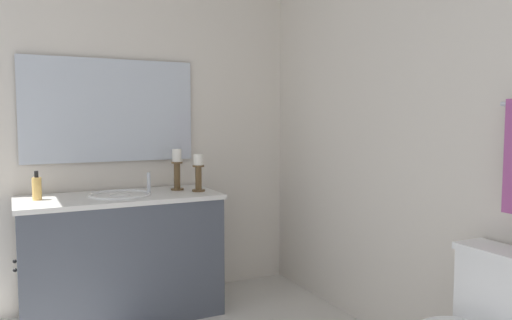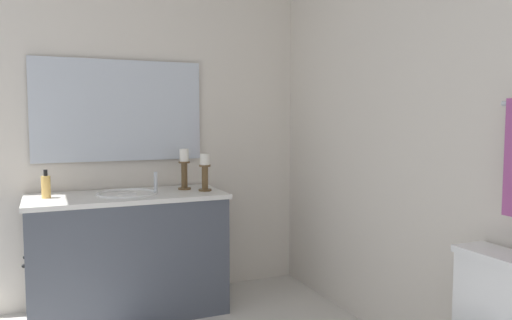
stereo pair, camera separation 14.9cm
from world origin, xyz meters
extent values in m
cube|color=silver|center=(0.00, 1.21, 1.23)|extent=(2.83, 0.04, 2.45)
cube|color=silver|center=(-1.42, 0.00, 1.23)|extent=(0.04, 2.41, 2.45)
cube|color=#474C56|center=(-1.09, -0.18, 0.39)|extent=(0.55, 1.24, 0.78)
cube|color=silver|center=(-1.09, -0.18, 0.80)|extent=(0.58, 1.27, 0.03)
sphere|color=black|center=(-1.19, -0.81, 0.43)|extent=(0.02, 0.02, 0.02)
sphere|color=black|center=(-0.99, -0.81, 0.43)|extent=(0.02, 0.02, 0.02)
ellipsoid|color=white|center=(-1.09, -0.18, 0.76)|extent=(0.38, 0.30, 0.11)
torus|color=white|center=(-1.09, -0.18, 0.82)|extent=(0.40, 0.40, 0.02)
cylinder|color=silver|center=(-1.09, 0.01, 0.88)|extent=(0.02, 0.02, 0.14)
cube|color=silver|center=(-1.37, -0.18, 1.37)|extent=(0.02, 1.17, 0.71)
cylinder|color=brown|center=(-1.03, 0.34, 0.82)|extent=(0.09, 0.09, 0.01)
cylinder|color=brown|center=(-1.03, 0.34, 0.90)|extent=(0.04, 0.04, 0.17)
cylinder|color=brown|center=(-1.03, 0.34, 0.99)|extent=(0.08, 0.08, 0.01)
cylinder|color=white|center=(-1.03, 0.34, 1.03)|extent=(0.06, 0.06, 0.07)
cylinder|color=brown|center=(-1.16, 0.23, 0.82)|extent=(0.09, 0.09, 0.01)
cylinder|color=brown|center=(-1.16, 0.23, 0.91)|extent=(0.04, 0.04, 0.19)
cylinder|color=brown|center=(-1.16, 0.23, 1.01)|extent=(0.08, 0.08, 0.01)
cylinder|color=white|center=(-1.16, 0.23, 1.06)|extent=(0.06, 0.06, 0.09)
cylinder|color=#E5B259|center=(-1.13, -0.67, 0.88)|extent=(0.06, 0.06, 0.14)
cylinder|color=black|center=(-1.13, -0.67, 0.97)|extent=(0.02, 0.02, 0.04)
cube|color=white|center=(0.76, 1.08, 0.56)|extent=(0.36, 0.17, 0.32)
cube|color=white|center=(0.76, 1.08, 0.73)|extent=(0.38, 0.19, 0.03)
camera|label=1|loc=(2.14, -0.81, 1.31)|focal=34.44mm
camera|label=2|loc=(2.20, -0.67, 1.31)|focal=34.44mm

